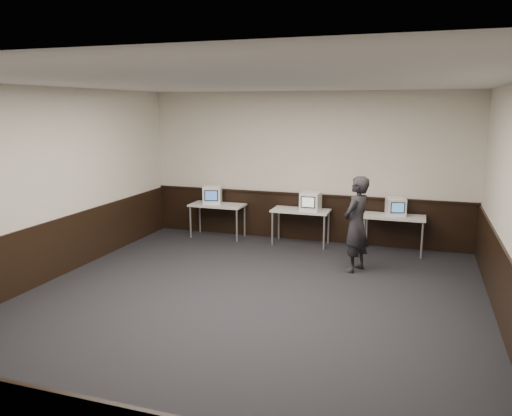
# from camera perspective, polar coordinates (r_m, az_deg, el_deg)

# --- Properties ---
(floor) EXTENTS (8.00, 8.00, 0.00)m
(floor) POSITION_cam_1_polar(r_m,az_deg,el_deg) (7.43, -1.54, -11.26)
(floor) COLOR black
(floor) RESTS_ON ground
(ceiling) EXTENTS (8.00, 8.00, 0.00)m
(ceiling) POSITION_cam_1_polar(r_m,az_deg,el_deg) (6.86, -1.68, 14.23)
(ceiling) COLOR white
(ceiling) RESTS_ON back_wall
(back_wall) EXTENTS (7.00, 0.00, 7.00)m
(back_wall) POSITION_cam_1_polar(r_m,az_deg,el_deg) (10.77, 5.72, 4.66)
(back_wall) COLOR beige
(back_wall) RESTS_ON ground
(front_wall) EXTENTS (7.00, 0.00, 7.00)m
(front_wall) POSITION_cam_1_polar(r_m,az_deg,el_deg) (3.61, -24.25, -10.18)
(front_wall) COLOR beige
(front_wall) RESTS_ON ground
(left_wall) EXTENTS (0.00, 8.00, 8.00)m
(left_wall) POSITION_cam_1_polar(r_m,az_deg,el_deg) (8.79, -23.60, 2.21)
(left_wall) COLOR beige
(left_wall) RESTS_ON ground
(wainscot_back) EXTENTS (6.98, 0.04, 1.00)m
(wainscot_back) POSITION_cam_1_polar(r_m,az_deg,el_deg) (10.93, 5.59, -1.09)
(wainscot_back) COLOR black
(wainscot_back) RESTS_ON back_wall
(wainscot_left) EXTENTS (0.04, 7.98, 1.00)m
(wainscot_left) POSITION_cam_1_polar(r_m,az_deg,el_deg) (9.00, -22.94, -4.72)
(wainscot_left) COLOR black
(wainscot_left) RESTS_ON left_wall
(wainscot_right) EXTENTS (0.04, 7.98, 1.00)m
(wainscot_right) POSITION_cam_1_polar(r_m,az_deg,el_deg) (6.95, 26.97, -9.78)
(wainscot_right) COLOR black
(wainscot_right) RESTS_ON right_wall
(wainscot_rail) EXTENTS (6.98, 0.06, 0.04)m
(wainscot_rail) POSITION_cam_1_polar(r_m,az_deg,el_deg) (10.81, 5.62, 1.58)
(wainscot_rail) COLOR black
(wainscot_rail) RESTS_ON wainscot_back
(desk_left) EXTENTS (1.20, 0.60, 0.75)m
(desk_left) POSITION_cam_1_polar(r_m,az_deg,el_deg) (11.11, -4.43, 0.08)
(desk_left) COLOR beige
(desk_left) RESTS_ON ground
(desk_center) EXTENTS (1.20, 0.60, 0.75)m
(desk_center) POSITION_cam_1_polar(r_m,az_deg,el_deg) (10.53, 5.14, -0.57)
(desk_center) COLOR beige
(desk_center) RESTS_ON ground
(desk_right) EXTENTS (1.20, 0.60, 0.75)m
(desk_right) POSITION_cam_1_polar(r_m,az_deg,el_deg) (10.28, 15.50, -1.25)
(desk_right) COLOR beige
(desk_right) RESTS_ON ground
(emac_left) EXTENTS (0.50, 0.51, 0.40)m
(emac_left) POSITION_cam_1_polar(r_m,az_deg,el_deg) (11.14, -5.01, 1.51)
(emac_left) COLOR white
(emac_left) RESTS_ON desk_left
(emac_center) EXTENTS (0.41, 0.44, 0.39)m
(emac_center) POSITION_cam_1_polar(r_m,az_deg,el_deg) (10.40, 6.25, 0.76)
(emac_center) COLOR white
(emac_center) RESTS_ON desk_center
(emac_right) EXTENTS (0.44, 0.45, 0.36)m
(emac_right) POSITION_cam_1_polar(r_m,az_deg,el_deg) (10.26, 15.68, 0.15)
(emac_right) COLOR white
(emac_right) RESTS_ON desk_right
(person) EXTENTS (0.61, 0.73, 1.70)m
(person) POSITION_cam_1_polar(r_m,az_deg,el_deg) (8.92, 11.38, -1.82)
(person) COLOR black
(person) RESTS_ON ground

